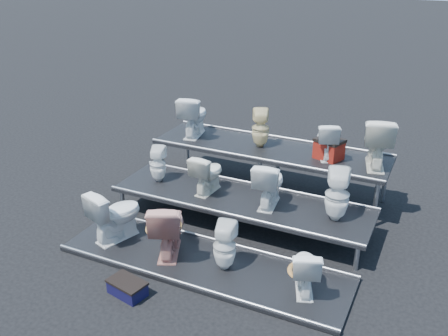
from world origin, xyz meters
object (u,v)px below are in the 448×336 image
at_px(toilet_2, 225,246).
at_px(toilet_8, 194,116).
at_px(step_stool, 127,289).
at_px(red_crate, 329,150).
at_px(toilet_0, 116,214).
at_px(toilet_7, 337,195).
at_px(toilet_10, 326,140).
at_px(toilet_1, 168,227).
at_px(toilet_5, 208,173).
at_px(toilet_11, 377,141).
at_px(toilet_9, 261,128).
at_px(toilet_6, 269,183).
at_px(toilet_4, 158,164).
at_px(toilet_3, 305,269).

height_order(toilet_2, toilet_8, toilet_8).
bearing_deg(step_stool, red_crate, 76.75).
distance_m(toilet_0, toilet_7, 3.30).
distance_m(toilet_8, toilet_10, 2.54).
relative_size(toilet_1, step_stool, 1.76).
relative_size(toilet_5, toilet_11, 0.77).
height_order(toilet_8, toilet_11, toilet_11).
xyz_separation_m(toilet_9, toilet_10, (1.19, 0.00, -0.02)).
relative_size(toilet_9, toilet_10, 1.07).
height_order(toilet_7, toilet_11, toilet_11).
distance_m(toilet_1, toilet_11, 3.62).
distance_m(toilet_6, toilet_7, 1.05).
relative_size(toilet_11, red_crate, 2.01).
xyz_separation_m(toilet_4, toilet_6, (2.02, 0.00, 0.06)).
height_order(toilet_1, toilet_6, toilet_6).
xyz_separation_m(toilet_10, step_stool, (-1.59, -3.60, -1.09)).
xyz_separation_m(toilet_0, toilet_11, (3.31, 2.60, 0.81)).
height_order(toilet_7, toilet_10, toilet_10).
relative_size(toilet_1, toilet_10, 1.33).
height_order(toilet_0, toilet_11, toilet_11).
height_order(toilet_0, step_stool, toilet_0).
distance_m(toilet_3, toilet_7, 1.38).
xyz_separation_m(toilet_6, toilet_9, (-0.67, 1.30, 0.37)).
bearing_deg(toilet_11, toilet_7, 63.92).
distance_m(toilet_2, toilet_10, 2.79).
bearing_deg(step_stool, toilet_9, 95.30).
height_order(toilet_7, toilet_9, toilet_9).
bearing_deg(toilet_11, toilet_10, -13.42).
height_order(toilet_7, red_crate, toilet_7).
distance_m(toilet_4, toilet_11, 3.64).
distance_m(toilet_3, toilet_6, 1.70).
bearing_deg(toilet_7, toilet_11, -114.32).
height_order(toilet_4, step_stool, toilet_4).
bearing_deg(toilet_4, toilet_5, 163.77).
xyz_separation_m(toilet_6, toilet_10, (0.52, 1.30, 0.35)).
bearing_deg(toilet_7, toilet_4, -11.67).
relative_size(toilet_1, toilet_4, 1.38).
xyz_separation_m(toilet_2, toilet_11, (1.49, 2.60, 0.88)).
bearing_deg(toilet_3, toilet_7, -112.85).
bearing_deg(toilet_2, step_stool, 38.68).
xyz_separation_m(toilet_2, toilet_5, (-0.92, 1.30, 0.38)).
bearing_deg(toilet_10, toilet_11, 157.75).
distance_m(red_crate, step_stool, 4.04).
height_order(toilet_3, step_stool, toilet_3).
relative_size(toilet_2, toilet_10, 1.09).
relative_size(toilet_1, toilet_8, 1.09).
bearing_deg(toilet_5, toilet_2, 129.65).
height_order(toilet_6, toilet_7, toilet_7).
xyz_separation_m(toilet_7, step_stool, (-2.12, -2.30, -0.77)).
xyz_separation_m(toilet_5, step_stool, (-0.00, -2.30, -0.70)).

